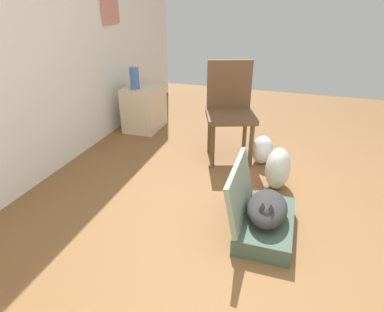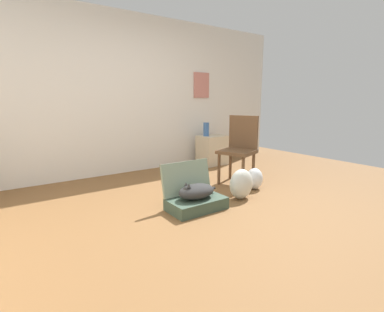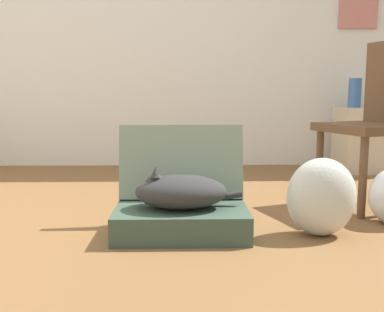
{
  "view_description": "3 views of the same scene",
  "coord_description": "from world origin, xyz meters",
  "px_view_note": "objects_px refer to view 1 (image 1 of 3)",
  "views": [
    {
      "loc": [
        -2.09,
        0.06,
        1.58
      ],
      "look_at": [
        0.02,
        0.73,
        0.47
      ],
      "focal_mm": 30.52,
      "sensor_mm": 36.0,
      "label": 1
    },
    {
      "loc": [
        -1.92,
        -2.35,
        1.22
      ],
      "look_at": [
        0.08,
        0.5,
        0.54
      ],
      "focal_mm": 26.9,
      "sensor_mm": 36.0,
      "label": 2
    },
    {
      "loc": [
        -0.11,
        -1.96,
        0.69
      ],
      "look_at": [
        -0.05,
        0.66,
        0.31
      ],
      "focal_mm": 41.76,
      "sensor_mm": 36.0,
      "label": 3
    }
  ],
  "objects_px": {
    "plastic_bag_clear": "(262,150)",
    "side_table": "(144,108)",
    "cat": "(267,208)",
    "chair": "(230,107)",
    "plastic_bag_white": "(278,168)",
    "vase_tall": "(134,78)",
    "suitcase_base": "(265,225)"
  },
  "relations": [
    {
      "from": "plastic_bag_clear",
      "to": "side_table",
      "type": "xyz_separation_m",
      "value": [
        0.52,
        1.56,
        0.13
      ]
    },
    {
      "from": "cat",
      "to": "plastic_bag_clear",
      "type": "bearing_deg",
      "value": 8.31
    },
    {
      "from": "plastic_bag_clear",
      "to": "chair",
      "type": "relative_size",
      "value": 0.3
    },
    {
      "from": "cat",
      "to": "plastic_bag_clear",
      "type": "distance_m",
      "value": 1.12
    },
    {
      "from": "chair",
      "to": "side_table",
      "type": "bearing_deg",
      "value": 138.99
    },
    {
      "from": "plastic_bag_white",
      "to": "chair",
      "type": "distance_m",
      "value": 0.82
    },
    {
      "from": "plastic_bag_white",
      "to": "plastic_bag_clear",
      "type": "xyz_separation_m",
      "value": [
        0.44,
        0.18,
        -0.04
      ]
    },
    {
      "from": "side_table",
      "to": "vase_tall",
      "type": "bearing_deg",
      "value": 163.69
    },
    {
      "from": "cat",
      "to": "chair",
      "type": "height_order",
      "value": "chair"
    },
    {
      "from": "plastic_bag_clear",
      "to": "suitcase_base",
      "type": "bearing_deg",
      "value": -171.64
    },
    {
      "from": "side_table",
      "to": "vase_tall",
      "type": "xyz_separation_m",
      "value": [
        -0.13,
        0.04,
        0.4
      ]
    },
    {
      "from": "suitcase_base",
      "to": "plastic_bag_white",
      "type": "xyz_separation_m",
      "value": [
        0.67,
        -0.02,
        0.12
      ]
    },
    {
      "from": "vase_tall",
      "to": "suitcase_base",
      "type": "bearing_deg",
      "value": -130.34
    },
    {
      "from": "cat",
      "to": "vase_tall",
      "type": "xyz_separation_m",
      "value": [
        1.5,
        1.76,
        0.46
      ]
    },
    {
      "from": "cat",
      "to": "suitcase_base",
      "type": "bearing_deg",
      "value": -4.79
    },
    {
      "from": "cat",
      "to": "vase_tall",
      "type": "bearing_deg",
      "value": 49.56
    },
    {
      "from": "side_table",
      "to": "cat",
      "type": "bearing_deg",
      "value": -133.44
    },
    {
      "from": "suitcase_base",
      "to": "side_table",
      "type": "bearing_deg",
      "value": 46.65
    },
    {
      "from": "side_table",
      "to": "vase_tall",
      "type": "distance_m",
      "value": 0.42
    },
    {
      "from": "vase_tall",
      "to": "plastic_bag_clear",
      "type": "bearing_deg",
      "value": -103.67
    },
    {
      "from": "suitcase_base",
      "to": "plastic_bag_white",
      "type": "bearing_deg",
      "value": -1.91
    },
    {
      "from": "suitcase_base",
      "to": "vase_tall",
      "type": "distance_m",
      "value": 2.39
    },
    {
      "from": "side_table",
      "to": "chair",
      "type": "relative_size",
      "value": 0.56
    },
    {
      "from": "plastic_bag_clear",
      "to": "cat",
      "type": "bearing_deg",
      "value": -171.69
    },
    {
      "from": "cat",
      "to": "vase_tall",
      "type": "height_order",
      "value": "vase_tall"
    },
    {
      "from": "suitcase_base",
      "to": "vase_tall",
      "type": "bearing_deg",
      "value": 49.66
    },
    {
      "from": "cat",
      "to": "side_table",
      "type": "height_order",
      "value": "side_table"
    },
    {
      "from": "suitcase_base",
      "to": "plastic_bag_clear",
      "type": "bearing_deg",
      "value": 8.36
    },
    {
      "from": "cat",
      "to": "plastic_bag_white",
      "type": "bearing_deg",
      "value": -1.93
    },
    {
      "from": "plastic_bag_white",
      "to": "side_table",
      "type": "bearing_deg",
      "value": 61.31
    },
    {
      "from": "cat",
      "to": "vase_tall",
      "type": "relative_size",
      "value": 2.07
    },
    {
      "from": "plastic_bag_white",
      "to": "chair",
      "type": "relative_size",
      "value": 0.38
    }
  ]
}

